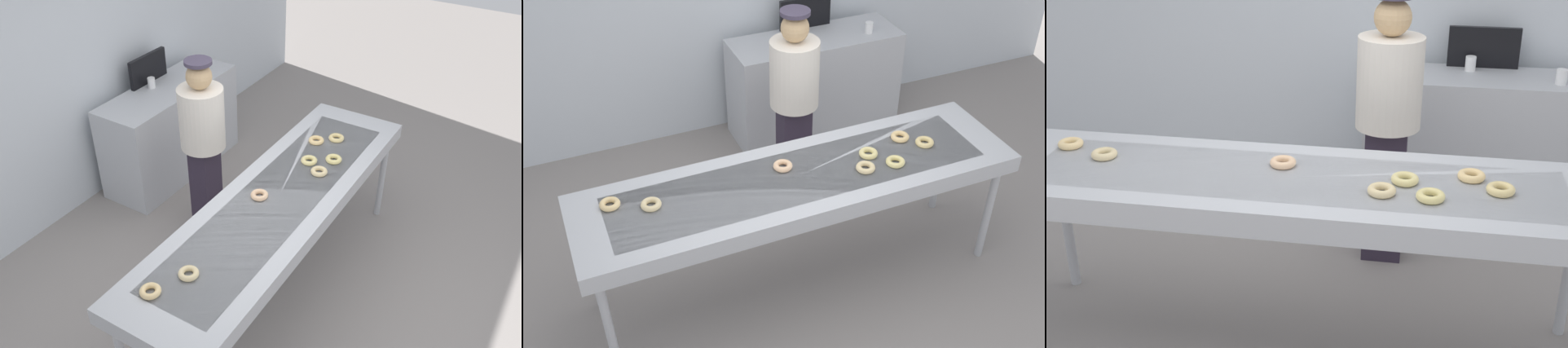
# 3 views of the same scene
# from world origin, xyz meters

# --- Properties ---
(ground_plane) EXTENTS (16.00, 16.00, 0.00)m
(ground_plane) POSITION_xyz_m (0.00, 0.00, 0.00)
(ground_plane) COLOR gray
(back_wall) EXTENTS (8.00, 0.12, 3.31)m
(back_wall) POSITION_xyz_m (0.00, 2.25, 1.65)
(back_wall) COLOR silver
(back_wall) RESTS_ON ground
(fryer_conveyor) EXTENTS (2.93, 0.78, 0.94)m
(fryer_conveyor) POSITION_xyz_m (0.00, 0.00, 0.87)
(fryer_conveyor) COLOR #B7BABF
(fryer_conveyor) RESTS_ON ground
(plain_donut_0) EXTENTS (0.18, 0.18, 0.04)m
(plain_donut_0) POSITION_xyz_m (0.64, -0.13, 0.95)
(plain_donut_0) COLOR #E9D582
(plain_donut_0) RESTS_ON fryer_conveyor
(plain_donut_1) EXTENTS (0.13, 0.13, 0.04)m
(plain_donut_1) POSITION_xyz_m (-1.18, 0.17, 0.95)
(plain_donut_1) COLOR #F5CF8B
(plain_donut_1) RESTS_ON fryer_conveyor
(plain_donut_2) EXTENTS (0.17, 0.17, 0.04)m
(plain_donut_2) POSITION_xyz_m (0.94, -0.01, 0.95)
(plain_donut_2) COLOR #EACD82
(plain_donut_2) RESTS_ON fryer_conveyor
(plain_donut_3) EXTENTS (0.13, 0.13, 0.04)m
(plain_donut_3) POSITION_xyz_m (0.82, 0.11, 0.95)
(plain_donut_3) COLOR #F5CD86
(plain_donut_3) RESTS_ON fryer_conveyor
(plain_donut_4) EXTENTS (0.13, 0.13, 0.04)m
(plain_donut_4) POSITION_xyz_m (-0.06, 0.12, 0.95)
(plain_donut_4) COLOR #F4C393
(plain_donut_4) RESTS_ON fryer_conveyor
(plain_donut_5) EXTENTS (0.18, 0.18, 0.04)m
(plain_donut_5) POSITION_xyz_m (0.43, -0.11, 0.95)
(plain_donut_5) COLOR beige
(plain_donut_5) RESTS_ON fryer_conveyor
(plain_donut_6) EXTENTS (0.17, 0.17, 0.04)m
(plain_donut_6) POSITION_xyz_m (0.52, 0.02, 0.95)
(plain_donut_6) COLOR #E9D585
(plain_donut_6) RESTS_ON fryer_conveyor
(plain_donut_7) EXTENTS (0.18, 0.18, 0.04)m
(plain_donut_7) POSITION_xyz_m (-0.95, 0.07, 0.95)
(plain_donut_7) COLOR beige
(plain_donut_7) RESTS_ON fryer_conveyor
(worker_baker) EXTENTS (0.38, 0.38, 1.63)m
(worker_baker) POSITION_xyz_m (0.38, 0.95, 0.95)
(worker_baker) COLOR #2C2333
(worker_baker) RESTS_ON ground
(prep_counter) EXTENTS (1.56, 0.55, 0.95)m
(prep_counter) POSITION_xyz_m (0.96, 1.80, 0.47)
(prep_counter) COLOR #B7BABF
(prep_counter) RESTS_ON ground
(paper_cup_0) EXTENTS (0.07, 0.07, 0.10)m
(paper_cup_0) POSITION_xyz_m (0.88, 1.93, 1.00)
(paper_cup_0) COLOR white
(paper_cup_0) RESTS_ON prep_counter
(paper_cup_1) EXTENTS (0.07, 0.07, 0.10)m
(paper_cup_1) POSITION_xyz_m (1.45, 1.70, 1.00)
(paper_cup_1) COLOR white
(paper_cup_1) RESTS_ON prep_counter
(menu_display) EXTENTS (0.49, 0.04, 0.28)m
(menu_display) POSITION_xyz_m (0.96, 2.03, 1.09)
(menu_display) COLOR black
(menu_display) RESTS_ON prep_counter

